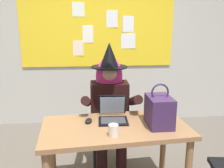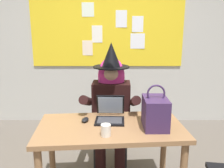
% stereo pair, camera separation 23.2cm
% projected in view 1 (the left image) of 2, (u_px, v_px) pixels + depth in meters
% --- Properties ---
extents(wall_back_bulletin, '(5.23, 2.13, 2.71)m').
position_uv_depth(wall_back_bulletin, '(98.00, 40.00, 3.81)').
color(wall_back_bulletin, '#B2B2AD').
rests_on(wall_back_bulletin, ground).
extents(desk_main, '(1.32, 0.76, 0.73)m').
position_uv_depth(desk_main, '(115.00, 136.00, 2.12)').
color(desk_main, '#8E6642').
rests_on(desk_main, ground).
extents(chair_at_desk, '(0.45, 0.45, 0.90)m').
position_uv_depth(chair_at_desk, '(109.00, 119.00, 2.82)').
color(chair_at_desk, '#4C1E19').
rests_on(chair_at_desk, ground).
extents(person_costumed, '(0.60, 0.67, 1.41)m').
position_uv_depth(person_costumed, '(110.00, 100.00, 2.63)').
color(person_costumed, black).
rests_on(person_costumed, ground).
extents(laptop, '(0.28, 0.31, 0.22)m').
position_uv_depth(laptop, '(113.00, 114.00, 2.22)').
color(laptop, black).
rests_on(laptop, desk_main).
extents(computer_mouse, '(0.08, 0.11, 0.03)m').
position_uv_depth(computer_mouse, '(89.00, 121.00, 2.16)').
color(computer_mouse, black).
rests_on(computer_mouse, desk_main).
extents(handbag, '(0.20, 0.30, 0.38)m').
position_uv_depth(handbag, '(159.00, 111.00, 2.07)').
color(handbag, '#38234C').
rests_on(handbag, desk_main).
extents(coffee_mug, '(0.08, 0.08, 0.09)m').
position_uv_depth(coffee_mug, '(113.00, 130.00, 1.88)').
color(coffee_mug, silver).
rests_on(coffee_mug, desk_main).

